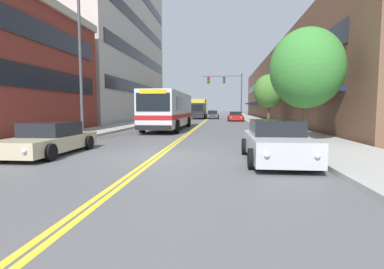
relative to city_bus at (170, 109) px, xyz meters
name	(u,v)px	position (x,y,z in m)	size (l,w,h in m)	color
ground_plane	(207,119)	(2.12, 22.47, -1.76)	(240.00, 240.00, 0.00)	#565659
sidewalk_left	(163,119)	(-5.12, 22.47, -1.68)	(3.48, 106.00, 0.16)	#9E9B96
sidewalk_right	(253,119)	(9.36, 22.47, -1.68)	(3.48, 106.00, 0.16)	#9E9B96
centre_line	(207,119)	(2.12, 22.47, -1.75)	(0.34, 106.00, 0.01)	yellow
office_tower_left	(100,11)	(-13.10, 17.24, 14.05)	(12.08, 30.11, 31.61)	#BCB7AD
storefront_row_right	(293,88)	(15.33, 22.47, 3.16)	(9.10, 68.00, 9.83)	brown
city_bus	(170,109)	(0.00, 0.00, 0.00)	(2.88, 12.26, 3.10)	silver
car_beige_parked_left_near	(49,140)	(-2.27, -14.43, -1.18)	(2.12, 4.93, 1.26)	#BCAD89
car_slate_blue_parked_left_mid	(168,118)	(-2.26, 11.66, -1.13)	(2.17, 4.64, 1.33)	#475675
car_charcoal_parked_left_far	(176,116)	(-2.31, 18.39, -1.17)	(2.11, 4.56, 1.25)	#232328
car_silver_parked_right_foreground	(276,142)	(6.40, -15.17, -1.10)	(2.13, 4.76, 1.41)	#B7B7BC
car_red_parked_right_mid	(236,117)	(6.40, 17.28, -1.13)	(2.19, 4.50, 1.34)	maroon
car_champagne_moving_lead	(213,114)	(2.64, 34.15, -1.12)	(2.20, 4.49, 1.38)	beige
car_dark_grey_moving_second	(213,115)	(2.89, 25.98, -1.13)	(2.08, 4.60, 1.36)	#38383D
box_truck	(199,109)	(0.45, 26.11, -0.07)	(2.58, 7.37, 3.34)	#232328
traffic_signal_mast	(228,87)	(5.40, 19.55, 3.14)	(5.85, 0.38, 6.90)	#47474C
street_lamp_left_near	(84,52)	(-2.97, -9.71, 3.10)	(1.78, 0.28, 8.32)	#47474C
street_tree_right_near	(307,68)	(8.80, -9.64, 2.07)	(3.69, 3.69, 5.71)	brown
street_tree_right_mid	(269,91)	(9.02, 4.27, 1.70)	(2.94, 2.94, 4.93)	brown
fire_hydrant	(276,127)	(8.07, -5.60, -1.20)	(0.34, 0.26, 0.81)	red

